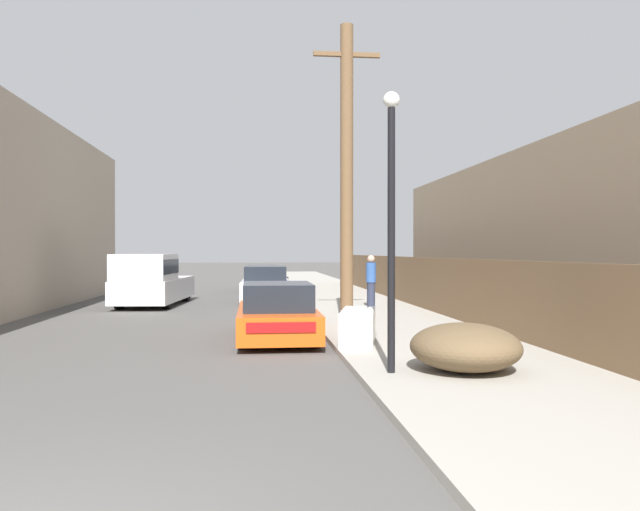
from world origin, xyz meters
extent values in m
cube|color=#9E998E|center=(5.30, 23.50, 0.06)|extent=(4.20, 63.00, 0.12)
cube|color=white|center=(3.73, 8.78, 0.45)|extent=(1.05, 1.91, 0.67)
cube|color=white|center=(3.73, 8.78, 0.80)|extent=(1.01, 1.83, 0.03)
cube|color=#333335|center=(4.03, 9.28, 0.83)|extent=(0.07, 0.20, 0.02)
cube|color=gray|center=(3.79, 9.06, 0.82)|extent=(0.68, 0.22, 0.01)
cube|color=gray|center=(3.67, 8.51, 0.82)|extent=(0.68, 0.22, 0.01)
cube|color=#E05114|center=(2.11, 10.44, 0.43)|extent=(1.76, 4.44, 0.59)
cube|color=black|center=(2.11, 10.04, 1.02)|extent=(1.51, 2.13, 0.59)
cube|color=#B21414|center=(2.11, 8.21, 0.53)|extent=(1.37, 0.03, 0.21)
cylinder|color=black|center=(1.35, 11.82, 0.31)|extent=(0.20, 0.62, 0.62)
cylinder|color=black|center=(2.86, 11.82, 0.31)|extent=(0.20, 0.62, 0.62)
cylinder|color=black|center=(1.35, 9.07, 0.31)|extent=(0.20, 0.62, 0.62)
cylinder|color=black|center=(2.86, 9.07, 0.31)|extent=(0.20, 0.62, 0.62)
cube|color=silver|center=(2.04, 21.05, 0.51)|extent=(1.97, 4.52, 0.72)
cube|color=black|center=(2.04, 20.87, 1.16)|extent=(1.66, 2.54, 0.57)
cube|color=#B21414|center=(1.99, 18.80, 0.64)|extent=(1.46, 0.06, 0.25)
cylinder|color=black|center=(1.26, 22.46, 0.34)|extent=(0.22, 0.68, 0.67)
cylinder|color=black|center=(2.89, 22.42, 0.34)|extent=(0.22, 0.68, 0.67)
cylinder|color=black|center=(1.20, 19.68, 0.34)|extent=(0.22, 0.68, 0.67)
cylinder|color=black|center=(2.82, 19.64, 0.34)|extent=(0.22, 0.68, 0.67)
cube|color=black|center=(2.15, 27.93, 0.47)|extent=(2.15, 4.72, 0.67)
cube|color=black|center=(2.16, 27.75, 1.07)|extent=(1.75, 2.68, 0.52)
cube|color=#B21414|center=(2.31, 25.62, 0.59)|extent=(1.43, 0.13, 0.23)
cylinder|color=black|center=(1.25, 29.30, 0.31)|extent=(0.24, 0.63, 0.62)
cylinder|color=black|center=(2.85, 29.41, 0.31)|extent=(0.24, 0.63, 0.62)
cylinder|color=black|center=(1.45, 26.45, 0.31)|extent=(0.24, 0.63, 0.62)
cylinder|color=black|center=(3.04, 26.56, 0.31)|extent=(0.24, 0.63, 0.62)
cube|color=silver|center=(-2.14, 20.11, 0.60)|extent=(2.43, 5.68, 0.81)
cube|color=silver|center=(-2.26, 18.59, 1.47)|extent=(2.06, 2.64, 0.93)
cube|color=black|center=(-2.26, 18.59, 1.49)|extent=(2.10, 2.59, 0.51)
cylinder|color=black|center=(-1.45, 18.33, 0.38)|extent=(0.32, 0.79, 0.77)
cylinder|color=black|center=(-3.11, 18.47, 0.38)|extent=(0.32, 0.79, 0.77)
cylinder|color=black|center=(-1.17, 21.75, 0.38)|extent=(0.32, 0.79, 0.77)
cylinder|color=black|center=(-2.82, 21.89, 0.38)|extent=(0.32, 0.79, 0.77)
cylinder|color=brown|center=(4.06, 12.61, 4.12)|extent=(0.35, 0.35, 7.99)
cube|color=brown|center=(4.06, 12.61, 7.31)|extent=(1.80, 0.12, 0.12)
cylinder|color=black|center=(3.73, 5.63, 2.20)|extent=(0.12, 0.12, 4.15)
sphere|color=white|center=(3.73, 5.63, 4.40)|extent=(0.26, 0.26, 0.26)
ellipsoid|color=brown|center=(4.93, 5.65, 0.50)|extent=(1.75, 1.91, 0.76)
cube|color=brown|center=(7.25, 16.60, 0.97)|extent=(0.08, 34.32, 1.71)
cube|color=gray|center=(12.21, 15.85, 2.51)|extent=(6.00, 18.97, 5.02)
cylinder|color=#282D42|center=(5.56, 16.98, 0.54)|extent=(0.28, 0.28, 0.85)
cylinder|color=#2D5193|center=(5.56, 16.98, 1.31)|extent=(0.34, 0.34, 0.67)
sphere|color=tan|center=(5.56, 16.98, 1.77)|extent=(0.25, 0.25, 0.25)
camera|label=1|loc=(1.58, -3.97, 2.02)|focal=35.00mm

